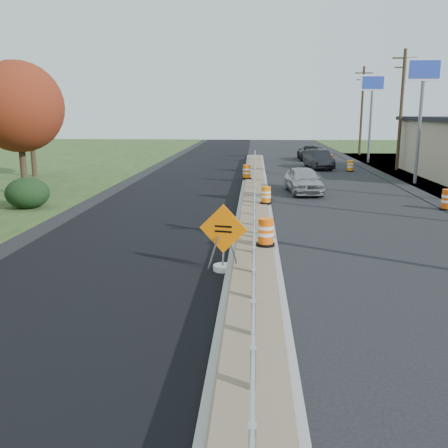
# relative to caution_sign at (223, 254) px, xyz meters

# --- Properties ---
(ground) EXTENTS (140.00, 140.00, 0.00)m
(ground) POSITION_rel_caution_sign_xyz_m (0.90, 3.24, -0.51)
(ground) COLOR black
(ground) RESTS_ON ground
(milled_overlay) EXTENTS (7.20, 120.00, 0.01)m
(milled_overlay) POSITION_rel_caution_sign_xyz_m (-3.50, 13.24, -0.50)
(milled_overlay) COLOR black
(milled_overlay) RESTS_ON ground
(median) EXTENTS (1.60, 55.00, 0.23)m
(median) POSITION_rel_caution_sign_xyz_m (0.90, 11.24, -0.40)
(median) COLOR gray
(median) RESTS_ON ground
(guardrail) EXTENTS (0.10, 46.15, 0.72)m
(guardrail) POSITION_rel_caution_sign_xyz_m (0.90, 12.24, 0.22)
(guardrail) COLOR silver
(guardrail) RESTS_ON median
(pylon_sign_mid) EXTENTS (2.20, 0.30, 7.90)m
(pylon_sign_mid) POSITION_rel_caution_sign_xyz_m (11.40, 19.24, 5.97)
(pylon_sign_mid) COLOR slate
(pylon_sign_mid) RESTS_ON ground
(pylon_sign_north) EXTENTS (2.20, 0.30, 7.90)m
(pylon_sign_north) POSITION_rel_caution_sign_xyz_m (11.40, 33.24, 5.97)
(pylon_sign_north) COLOR slate
(pylon_sign_north) RESTS_ON ground
(utility_pole_nmid) EXTENTS (1.90, 0.26, 9.40)m
(utility_pole_nmid) POSITION_rel_caution_sign_xyz_m (12.40, 27.24, 4.43)
(utility_pole_nmid) COLOR #473523
(utility_pole_nmid) RESTS_ON ground
(utility_pole_north) EXTENTS (1.90, 0.26, 9.40)m
(utility_pole_north) POSITION_rel_caution_sign_xyz_m (12.40, 42.24, 4.43)
(utility_pole_north) COLOR #473523
(utility_pole_north) RESTS_ON ground
(hedge_north) EXTENTS (2.09, 2.09, 1.52)m
(hedge_north) POSITION_rel_caution_sign_xyz_m (-10.10, 9.24, 0.25)
(hedge_north) COLOR black
(hedge_north) RESTS_ON ground
(tree_near_red) EXTENTS (4.95, 4.95, 7.35)m
(tree_near_red) POSITION_rel_caution_sign_xyz_m (-12.10, 13.24, 4.36)
(tree_near_red) COLOR #473523
(tree_near_red) RESTS_ON ground
(tree_near_back) EXTENTS (4.29, 4.29, 6.37)m
(tree_near_back) POSITION_rel_caution_sign_xyz_m (-15.10, 21.24, 3.71)
(tree_near_back) COLOR #473523
(tree_near_back) RESTS_ON ground
(caution_sign) EXTENTS (1.42, 0.60, 1.99)m
(caution_sign) POSITION_rel_caution_sign_xyz_m (0.00, 0.00, 0.00)
(caution_sign) COLOR white
(caution_sign) RESTS_ON ground
(barrel_median_near) EXTENTS (0.63, 0.63, 0.92)m
(barrel_median_near) POSITION_rel_caution_sign_xyz_m (1.28, 2.08, 0.16)
(barrel_median_near) COLOR black
(barrel_median_near) RESTS_ON median
(barrel_median_mid) EXTENTS (0.56, 0.56, 0.83)m
(barrel_median_mid) POSITION_rel_caution_sign_xyz_m (1.45, 10.00, 0.12)
(barrel_median_mid) COLOR black
(barrel_median_mid) RESTS_ON median
(barrel_median_far) EXTENTS (0.64, 0.64, 0.93)m
(barrel_median_far) POSITION_rel_caution_sign_xyz_m (0.35, 19.25, 0.17)
(barrel_median_far) COLOR black
(barrel_median_far) RESTS_ON median
(barrel_shoulder_near) EXTENTS (0.68, 0.68, 0.99)m
(barrel_shoulder_near) POSITION_rel_caution_sign_xyz_m (10.10, 10.05, -0.03)
(barrel_shoulder_near) COLOR black
(barrel_shoulder_near) RESTS_ON ground
(barrel_shoulder_mid) EXTENTS (0.59, 0.59, 0.87)m
(barrel_shoulder_mid) POSITION_rel_caution_sign_xyz_m (8.46, 26.10, -0.09)
(barrel_shoulder_mid) COLOR black
(barrel_shoulder_mid) RESTS_ON ground
(barrel_shoulder_far) EXTENTS (0.55, 0.55, 0.80)m
(barrel_shoulder_far) POSITION_rel_caution_sign_xyz_m (7.90, 32.47, -0.12)
(barrel_shoulder_far) COLOR black
(barrel_shoulder_far) RESTS_ON ground
(car_silver) EXTENTS (2.20, 4.58, 1.51)m
(car_silver) POSITION_rel_caution_sign_xyz_m (3.71, 14.85, 0.25)
(car_silver) COLOR #A8A9AD
(car_silver) RESTS_ON ground
(car_dark_mid) EXTENTS (2.22, 4.81, 1.53)m
(car_dark_mid) POSITION_rel_caution_sign_xyz_m (6.18, 28.04, 0.26)
(car_dark_mid) COLOR black
(car_dark_mid) RESTS_ON ground
(car_dark_far) EXTENTS (2.06, 5.03, 1.46)m
(car_dark_far) POSITION_rel_caution_sign_xyz_m (6.22, 35.88, 0.22)
(car_dark_far) COLOR black
(car_dark_far) RESTS_ON ground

